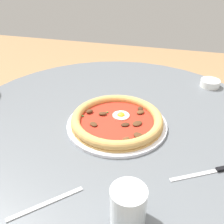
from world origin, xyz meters
The scene contains 6 objects.
dining_table centered at (0.00, 0.00, 0.58)m, with size 1.06×1.06×0.72m.
pizza_on_plate centered at (-0.01, 0.02, 0.74)m, with size 0.31×0.31×0.04m.
water_glass centered at (-0.11, 0.34, 0.76)m, with size 0.07×0.07×0.09m.
steak_knife centered at (-0.30, 0.14, 0.72)m, with size 0.18×0.11×0.01m.
ramekin_capers centered at (-0.31, -0.34, 0.73)m, with size 0.08×0.08×0.03m.
fork_utensil centered at (0.07, 0.35, 0.72)m, with size 0.13×0.13×0.00m.
Camera 1 is at (-0.17, 0.67, 1.19)m, focal length 41.65 mm.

